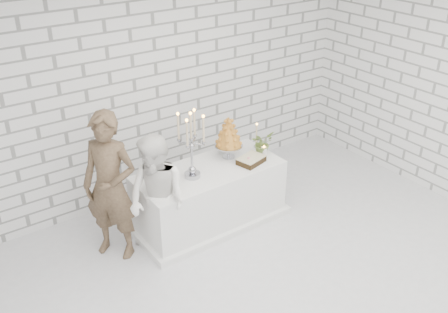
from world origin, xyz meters
TOP-DOWN VIEW (x-y plane):
  - ground at (0.00, 0.00)m, footprint 6.00×5.00m
  - wall_back at (0.00, 2.50)m, footprint 6.00×0.01m
  - cake_table at (0.07, 1.44)m, footprint 1.80×0.80m
  - groom at (-1.14, 1.56)m, footprint 0.72×0.76m
  - bride at (-0.76, 1.21)m, footprint 0.75×0.86m
  - candelabra at (-0.19, 1.40)m, footprint 0.35×0.35m
  - croquembouche at (0.44, 1.55)m, footprint 0.36×0.36m
  - chocolate_cake at (0.58, 1.27)m, footprint 0.37×0.30m
  - pillar_candle at (0.83, 1.32)m, footprint 0.10×0.10m
  - extra_taper at (0.90, 1.57)m, footprint 0.06×0.06m
  - flowers at (0.84, 1.38)m, footprint 0.32×0.29m

SIDE VIEW (x-z plane):
  - ground at x=0.00m, z-range -0.01..0.01m
  - cake_table at x=0.07m, z-range 0.00..0.75m
  - bride at x=-0.76m, z-range 0.00..1.49m
  - chocolate_cake at x=0.58m, z-range 0.75..0.83m
  - pillar_candle at x=0.83m, z-range 0.75..0.87m
  - groom at x=-1.14m, z-range 0.00..1.74m
  - flowers at x=0.84m, z-range 0.75..1.05m
  - extra_taper at x=0.90m, z-range 0.75..1.07m
  - croquembouche at x=0.44m, z-range 0.75..1.30m
  - candelabra at x=-0.19m, z-range 0.75..1.57m
  - wall_back at x=0.00m, z-range 0.00..3.00m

